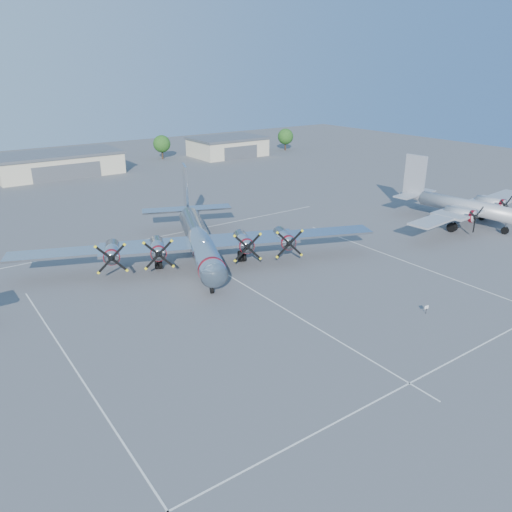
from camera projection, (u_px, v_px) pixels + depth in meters
ground at (256, 292)px, 58.07m from camera, size 260.00×260.00×0.00m
parking_lines at (265, 297)px, 56.73m from camera, size 60.00×50.08×0.01m
hangar_center at (58, 164)px, 119.56m from camera, size 28.60×14.60×5.40m
hangar_east at (228, 146)px, 145.52m from camera, size 20.60×14.60×5.40m
tree_east at (162, 144)px, 139.85m from camera, size 4.80×4.80×6.64m
tree_far_east at (286, 137)px, 154.30m from camera, size 4.80×4.80×6.64m
main_bomber_b29 at (199, 259)px, 67.79m from camera, size 55.59×47.23×10.40m
twin_engine_east at (460, 224)px, 83.22m from camera, size 34.52×26.41×10.24m
info_placard at (426, 308)px, 52.68m from camera, size 0.50×0.12×0.95m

